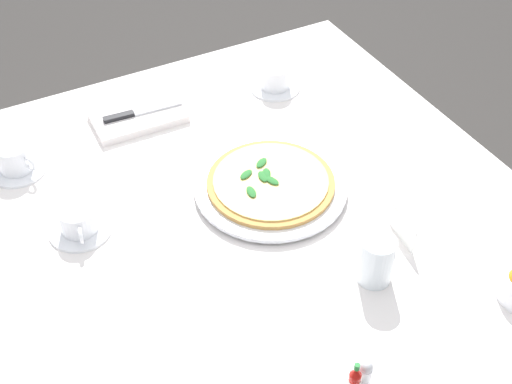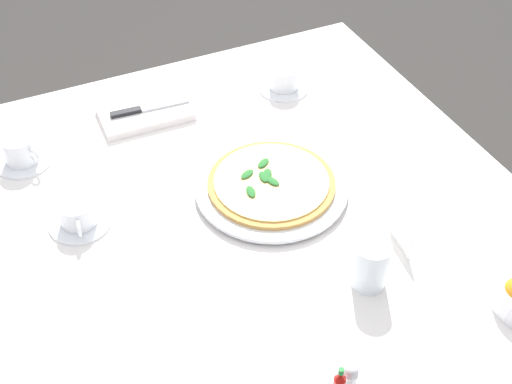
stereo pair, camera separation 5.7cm
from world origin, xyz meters
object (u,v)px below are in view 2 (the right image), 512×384
Objects in this scene: pizza_plate at (271,187)px; napkin_folded at (146,113)px; water_glass_back_corner at (370,267)px; pizza at (271,182)px; coffee_cup_near_right at (284,79)px; coffee_cup_near_left at (78,215)px; salt_shaker at (350,378)px; coffee_cup_far_right at (21,151)px; menu_card at (401,234)px; dinner_knife at (146,108)px.

napkin_folded is (-0.16, 0.37, -0.00)m from pizza_plate.
napkin_folded is at bearing 107.79° from water_glass_back_corner.
coffee_cup_near_right is at bearing 59.44° from pizza.
coffee_cup_near_left is 2.35× the size of salt_shaker.
napkin_folded is (-0.36, 0.03, -0.02)m from coffee_cup_near_right.
coffee_cup_near_right is at bearing 1.22° from coffee_cup_far_right.
coffee_cup_far_right reaches higher than pizza.
napkin_folded is (-0.22, 0.68, -0.04)m from water_glass_back_corner.
pizza_plate is at bearing -34.72° from coffee_cup_far_right.
menu_card is (0.57, -0.33, 0.00)m from coffee_cup_near_left.
pizza is at bearing -62.80° from dinner_knife.
water_glass_back_corner is (0.52, -0.63, 0.01)m from coffee_cup_far_right.
water_glass_back_corner is at bearing -79.79° from pizza.
salt_shaker is at bearing -109.40° from coffee_cup_near_right.
coffee_cup_near_right is at bearing 23.66° from coffee_cup_near_left.
coffee_cup_near_left is at bearing 169.32° from pizza.
salt_shaker is at bearing -40.23° from menu_card.
coffee_cup_near_right is 2.31× the size of salt_shaker.
water_glass_back_corner is 0.45× the size of napkin_folded.
water_glass_back_corner is 0.12m from menu_card.
pizza_plate is 3.28× the size of water_glass_back_corner.
coffee_cup_near_left reaches higher than dinner_knife.
pizza is 0.49m from salt_shaker.
coffee_cup_near_left is 0.64m from salt_shaker.
menu_card is (0.16, -0.25, 0.02)m from pizza_plate.
coffee_cup_near_left is at bearing 139.97° from water_glass_back_corner.
pizza_plate is at bearing -120.49° from coffee_cup_near_right.
coffee_cup_near_left is at bearing 169.28° from pizza_plate.
coffee_cup_near_right is at bearing 77.38° from water_glass_back_corner.
coffee_cup_near_right is (0.20, 0.34, 0.00)m from pizza.
coffee_cup_near_right is at bearing -1.39° from dinner_knife.
pizza_plate is 2.55× the size of coffee_cup_near_right.
coffee_cup_near_right is (0.20, 0.34, 0.02)m from pizza_plate.
napkin_folded is (0.31, 0.05, -0.02)m from coffee_cup_far_right.
coffee_cup_far_right is at bearing -169.57° from napkin_folded.
dinner_knife is at bearing 94.70° from salt_shaker.
water_glass_back_corner is 0.71m from dinner_knife.
menu_card reaches higher than pizza_plate.
coffee_cup_far_right is (-0.47, 0.32, 0.01)m from pizza.
coffee_cup_near_left reaches higher than napkin_folded.
water_glass_back_corner is at bearing -79.85° from pizza_plate.
pizza is at bearing -64.90° from napkin_folded.
pizza is at bearing -139.58° from menu_card.
coffee_cup_near_right is at bearing -3.83° from napkin_folded.
coffee_cup_far_right is 0.82m from water_glass_back_corner.
coffee_cup_near_left is 1.30× the size of water_glass_back_corner.
water_glass_back_corner reaches higher than coffee_cup_far_right.
pizza is at bearing -120.56° from coffee_cup_near_right.
salt_shaker is at bearing -83.62° from napkin_folded.
coffee_cup_near_left is 0.38m from dinner_knife.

